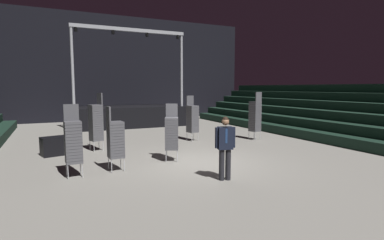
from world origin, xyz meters
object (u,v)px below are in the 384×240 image
chair_stack_front_left (172,133)px  chair_stack_front_right (192,118)px  man_with_tie (225,144)px  chair_stack_rear_left (96,122)px  equipment_road_case (54,146)px  chair_stack_mid_left (73,141)px  chair_stack_mid_right (115,139)px  stage_riser (127,115)px  chair_stack_mid_centre (255,116)px

chair_stack_front_left → chair_stack_front_right: (2.35, 3.33, 0.08)m
man_with_tie → chair_stack_rear_left: size_ratio=0.76×
chair_stack_front_right → equipment_road_case: bearing=-6.3°
chair_stack_mid_left → chair_stack_mid_right: (1.20, 0.14, -0.04)m
stage_riser → chair_stack_mid_centre: size_ratio=3.10×
chair_stack_rear_left → chair_stack_mid_centre: bearing=-111.3°
stage_riser → chair_stack_mid_centre: 9.05m
chair_stack_front_left → chair_stack_mid_centre: 5.72m
man_with_tie → chair_stack_rear_left: 6.14m
chair_stack_front_left → equipment_road_case: chair_stack_front_left is taller
man_with_tie → equipment_road_case: bearing=-36.9°
stage_riser → equipment_road_case: stage_riser is taller
chair_stack_front_right → chair_stack_mid_right: size_ratio=1.09×
chair_stack_mid_centre → chair_stack_front_left: bearing=-168.5°
man_with_tie → chair_stack_front_right: bearing=-92.0°
chair_stack_mid_centre → chair_stack_mid_right: bearing=-171.5°
equipment_road_case → stage_riser: bearing=59.4°
stage_riser → chair_stack_rear_left: bearing=-111.7°
chair_stack_mid_left → chair_stack_mid_right: chair_stack_mid_left is taller
chair_stack_front_left → chair_stack_rear_left: size_ratio=0.85×
stage_riser → chair_stack_front_left: size_ratio=3.63×
equipment_road_case → man_with_tie: bearing=-52.0°
man_with_tie → stage_riser: bearing=-76.3°
stage_riser → chair_stack_rear_left: (-2.92, -7.32, 0.43)m
chair_stack_mid_left → chair_stack_mid_right: size_ratio=1.04×
chair_stack_front_left → chair_stack_front_right: chair_stack_front_right is taller
man_with_tie → chair_stack_front_left: bearing=-64.0°
chair_stack_front_right → chair_stack_mid_centre: 3.05m
equipment_road_case → chair_stack_mid_centre: bearing=-2.2°
chair_stack_front_left → chair_stack_rear_left: 3.58m
man_with_tie → chair_stack_rear_left: (-2.61, 5.55, 0.16)m
stage_riser → chair_stack_front_right: 7.07m
chair_stack_front_right → chair_stack_rear_left: chair_stack_rear_left is taller
stage_riser → chair_stack_rear_left: size_ratio=3.10×
chair_stack_front_left → chair_stack_mid_left: 3.24m
chair_stack_rear_left → chair_stack_mid_left: bearing=145.9°
chair_stack_mid_right → chair_stack_mid_centre: chair_stack_mid_centre is taller
chair_stack_mid_left → chair_stack_mid_centre: 8.89m
stage_riser → man_with_tie: size_ratio=4.09×
chair_stack_mid_right → equipment_road_case: chair_stack_mid_right is taller
chair_stack_mid_right → stage_riser: bearing=161.4°
chair_stack_mid_centre → chair_stack_front_right: bearing=148.3°
chair_stack_mid_right → chair_stack_mid_centre: 7.72m
stage_riser → chair_stack_mid_right: 11.02m
chair_stack_front_left → chair_stack_front_right: 4.07m
chair_stack_front_left → chair_stack_mid_left: (-3.18, -0.57, 0.04)m
man_with_tie → chair_stack_front_right: size_ratio=0.82×
man_with_tie → chair_stack_front_left: chair_stack_front_left is taller
stage_riser → equipment_road_case: bearing=-120.6°
stage_riser → chair_stack_mid_left: stage_riser is taller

